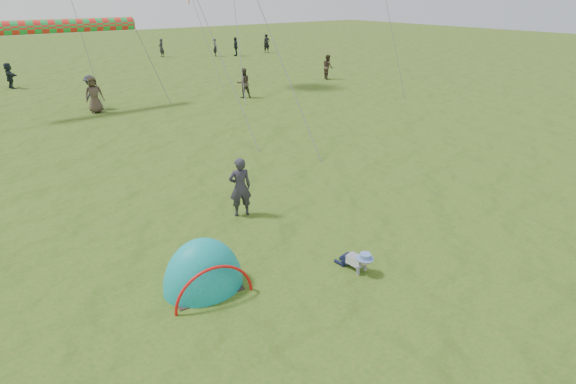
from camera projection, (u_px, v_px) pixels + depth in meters
ground at (316, 268)px, 9.93m from camera, size 140.00×140.00×0.00m
crawling_toddler at (357, 260)px, 9.76m from camera, size 0.55×0.73×0.52m
popup_tent at (204, 286)px, 9.34m from camera, size 1.83×1.57×2.17m
standing_adult at (240, 187)px, 12.00m from camera, size 0.70×0.57×1.65m
crowd_person_0 at (215, 47)px, 42.47m from camera, size 0.56×0.68×1.59m
crowd_person_1 at (244, 83)px, 25.68m from camera, size 0.91×0.77×1.66m
crowd_person_2 at (236, 47)px, 42.65m from camera, size 0.75×1.08×1.71m
crowd_person_3 at (91, 92)px, 23.12m from camera, size 1.18×1.28×1.73m
crowd_person_4 at (94, 95)px, 22.42m from camera, size 0.93×0.65×1.80m
crowd_person_5 at (9, 76)px, 28.19m from camera, size 0.72×1.53×1.58m
crowd_person_6 at (267, 43)px, 44.83m from camera, size 0.73×0.57×1.79m
crowd_person_7 at (328, 67)px, 31.23m from camera, size 0.88×0.98×1.66m
crowd_person_12 at (161, 48)px, 41.95m from camera, size 0.72×0.67×1.65m
rainbow_tube_kite at (62, 26)px, 21.38m from camera, size 6.88×0.64×0.64m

